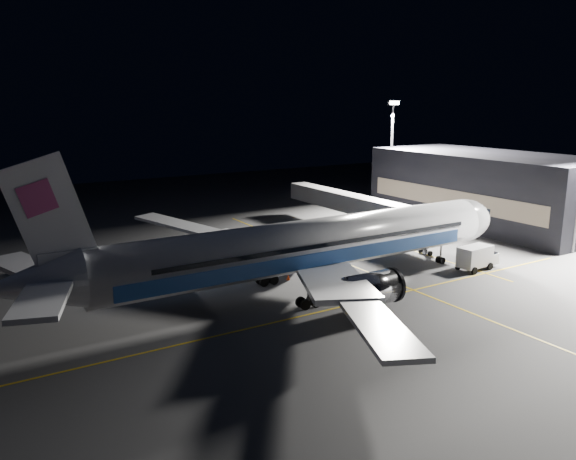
% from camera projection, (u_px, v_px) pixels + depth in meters
% --- Properties ---
extents(ground, '(200.00, 200.00, 0.00)m').
position_uv_depth(ground, '(309.00, 290.00, 62.67)').
color(ground, '#4C4C4F').
rests_on(ground, ground).
extents(guide_line_main, '(0.25, 80.00, 0.01)m').
position_uv_depth(guide_line_main, '(378.00, 276.00, 67.76)').
color(guide_line_main, gold).
rests_on(guide_line_main, ground).
extents(guide_line_cross, '(70.00, 0.25, 0.01)m').
position_uv_depth(guide_line_cross, '(342.00, 307.00, 57.68)').
color(guide_line_cross, gold).
rests_on(guide_line_cross, ground).
extents(guide_line_side, '(0.25, 40.00, 0.01)m').
position_uv_depth(guide_line_side, '(396.00, 245.00, 82.18)').
color(guide_line_side, gold).
rests_on(guide_line_side, ground).
extents(airliner, '(61.48, 54.22, 16.64)m').
position_uv_depth(airliner, '(302.00, 247.00, 60.96)').
color(airliner, silver).
rests_on(airliner, ground).
extents(terminal, '(18.12, 40.00, 12.00)m').
position_uv_depth(terminal, '(487.00, 188.00, 96.37)').
color(terminal, black).
rests_on(terminal, ground).
extents(jet_bridge, '(3.60, 34.40, 6.30)m').
position_uv_depth(jet_bridge, '(363.00, 206.00, 87.84)').
color(jet_bridge, '#B2B2B7').
rests_on(jet_bridge, ground).
extents(floodlight_mast_north, '(2.40, 0.68, 20.70)m').
position_uv_depth(floodlight_mast_north, '(392.00, 145.00, 106.83)').
color(floodlight_mast_north, '#59595E').
rests_on(floodlight_mast_north, ground).
extents(service_truck, '(6.11, 3.03, 3.03)m').
position_uv_depth(service_truck, '(477.00, 257.00, 70.29)').
color(service_truck, silver).
rests_on(service_truck, ground).
extents(baggage_tug, '(2.95, 2.68, 1.76)m').
position_uv_depth(baggage_tug, '(171.00, 266.00, 69.26)').
color(baggage_tug, black).
rests_on(baggage_tug, ground).
extents(safety_cone_a, '(0.44, 0.44, 0.67)m').
position_uv_depth(safety_cone_a, '(283.00, 258.00, 74.46)').
color(safety_cone_a, '#EF3A0A').
rests_on(safety_cone_a, ground).
extents(safety_cone_b, '(0.38, 0.38, 0.56)m').
position_uv_depth(safety_cone_b, '(332.00, 271.00, 68.98)').
color(safety_cone_b, '#EF3A0A').
rests_on(safety_cone_b, ground).
extents(safety_cone_c, '(0.44, 0.44, 0.66)m').
position_uv_depth(safety_cone_c, '(288.00, 277.00, 66.29)').
color(safety_cone_c, '#EF3A0A').
rests_on(safety_cone_c, ground).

